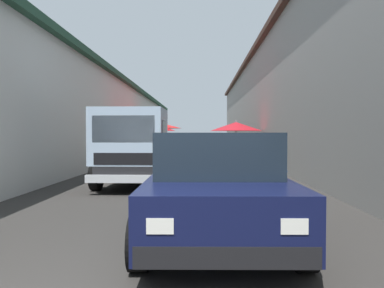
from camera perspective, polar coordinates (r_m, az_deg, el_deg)
The scene contains 10 objects.
ground at distance 15.77m, azimuth -0.78°, elevation -3.68°, with size 90.00×90.00×0.00m, color #33302D.
building_left_whitewash at distance 19.57m, azimuth -21.92°, elevation 3.86°, with size 49.80×7.50×4.51m.
building_right_concrete at distance 19.17m, azimuth 21.48°, elevation 6.50°, with size 49.80×7.50×6.24m.
fruit_stall_near_left at distance 18.17m, azimuth -6.23°, elevation 1.88°, with size 2.23×2.23×2.11m.
fruit_stall_mid_lane at distance 21.60m, azimuth -5.18°, elevation 2.27°, with size 2.69×2.69×2.21m.
fruit_stall_far_left at distance 17.73m, azimuth 6.97°, elevation 1.93°, with size 2.51×2.51×2.11m.
hatchback_car at distance 5.17m, azimuth 3.59°, elevation -6.18°, with size 3.94×1.98×1.45m.
delivery_truck at distance 9.98m, azimuth -8.93°, elevation -0.74°, with size 4.94×2.01×2.08m.
vendor_by_crates at distance 15.02m, azimuth -8.39°, elevation -0.44°, with size 0.43×0.53×1.60m.
plastic_stool at distance 10.25m, azimuth 13.98°, elevation -4.71°, with size 0.30×0.30×0.43m.
Camera 1 is at (-2.19, -0.62, 1.43)m, focal length 33.85 mm.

